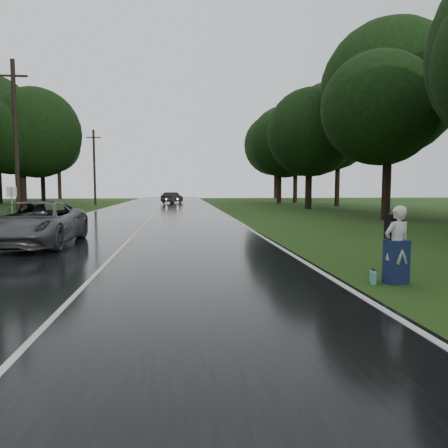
{
  "coord_description": "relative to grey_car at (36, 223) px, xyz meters",
  "views": [
    {
      "loc": [
        2.17,
        -8.25,
        2.25
      ],
      "look_at": [
        3.52,
        4.69,
        1.1
      ],
      "focal_mm": 33.44,
      "sensor_mm": 36.0,
      "label": 1
    }
  ],
  "objects": [
    {
      "name": "road_sign_b",
      "position": [
        -3.86,
        7.91,
        -0.88
      ],
      "size": [
        0.55,
        0.1,
        2.28
      ],
      "primitive_type": null,
      "color": "white",
      "rests_on": "ground"
    },
    {
      "name": "grey_car",
      "position": [
        0.0,
        0.0,
        0.0
      ],
      "size": [
        2.8,
        6.06,
        1.68
      ],
      "primitive_type": "imported",
      "rotation": [
        0.0,
        0.0,
        0.0
      ],
      "color": "#46484B",
      "rests_on": "road"
    },
    {
      "name": "tree_left_f",
      "position": [
        -12.48,
        40.79,
        -0.88
      ],
      "size": [
        9.28,
        9.28,
        14.5
      ],
      "primitive_type": null,
      "color": "black",
      "rests_on": "ground"
    },
    {
      "name": "hitchhiker",
      "position": [
        10.52,
        -7.31,
        -0.04
      ],
      "size": [
        0.75,
        0.7,
        1.83
      ],
      "color": "silver",
      "rests_on": "ground"
    },
    {
      "name": "far_car",
      "position": [
        4.35,
        43.11,
        -0.08
      ],
      "size": [
        3.12,
        4.88,
        1.52
      ],
      "primitive_type": "imported",
      "rotation": [
        0.0,
        0.0,
        2.78
      ],
      "color": "black",
      "rests_on": "road"
    },
    {
      "name": "utility_pole_mid",
      "position": [
        -5.16,
        12.37,
        -0.88
      ],
      "size": [
        1.8,
        0.28,
        10.46
      ],
      "primitive_type": null,
      "color": "black",
      "rests_on": "ground"
    },
    {
      "name": "ground",
      "position": [
        3.34,
        -8.23,
        -0.88
      ],
      "size": [
        160.0,
        160.0,
        0.0
      ],
      "primitive_type": "plane",
      "color": "#224113",
      "rests_on": "ground"
    },
    {
      "name": "tree_right_f",
      "position": [
        19.03,
        39.94,
        -0.88
      ],
      "size": [
        9.25,
        9.25,
        14.45
      ],
      "primitive_type": null,
      "color": "black",
      "rests_on": "ground"
    },
    {
      "name": "tree_right_d",
      "position": [
        19.53,
        10.85,
        -0.88
      ],
      "size": [
        8.97,
        8.97,
        14.02
      ],
      "primitive_type": null,
      "color": "black",
      "rests_on": "ground"
    },
    {
      "name": "suitcase",
      "position": [
        9.99,
        -7.25,
        -0.74
      ],
      "size": [
        0.25,
        0.43,
        0.29
      ],
      "primitive_type": "cube",
      "rotation": [
        0.0,
        0.0,
        5.93
      ],
      "color": "#52A099",
      "rests_on": "ground"
    },
    {
      "name": "road",
      "position": [
        3.34,
        11.77,
        -0.86
      ],
      "size": [
        12.0,
        140.0,
        0.04
      ],
      "primitive_type": "cube",
      "color": "black",
      "rests_on": "ground"
    },
    {
      "name": "utility_pole_far",
      "position": [
        -5.16,
        37.41,
        -0.88
      ],
      "size": [
        1.8,
        0.28,
        9.37
      ],
      "primitive_type": null,
      "color": "black",
      "rests_on": "ground"
    },
    {
      "name": "lane_center",
      "position": [
        3.34,
        11.77,
        -0.84
      ],
      "size": [
        0.12,
        140.0,
        0.01
      ],
      "primitive_type": "cube",
      "color": "silver",
      "rests_on": "road"
    },
    {
      "name": "tree_right_e",
      "position": [
        18.86,
        26.11,
        -0.88
      ],
      "size": [
        8.6,
        8.6,
        13.44
      ],
      "primitive_type": null,
      "color": "black",
      "rests_on": "ground"
    },
    {
      "name": "tree_left_e",
      "position": [
        -10.44,
        28.13,
        -0.88
      ],
      "size": [
        8.42,
        8.42,
        13.16
      ],
      "primitive_type": null,
      "color": "black",
      "rests_on": "ground"
    }
  ]
}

